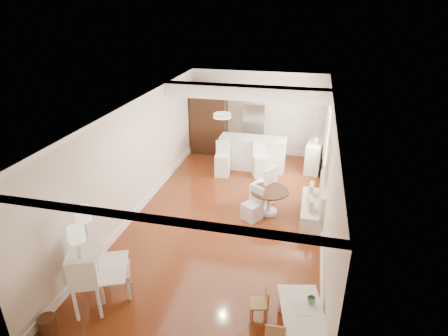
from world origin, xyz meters
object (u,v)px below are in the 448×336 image
at_px(sideboard, 314,156).
at_px(secretary_bureau, 89,274).
at_px(breakfast_counter, 253,153).
at_px(slip_chair_far, 263,184).
at_px(gustavian_armchair, 114,271).
at_px(kids_table, 301,321).
at_px(kids_chair_a, 259,303).
at_px(bar_stool_right, 260,160).
at_px(dining_table, 269,202).
at_px(pantry_cabinet, 209,120).
at_px(wicker_basket, 48,324).
at_px(fridge, 264,131).
at_px(slip_chair_near, 252,204).
at_px(kids_chair_b, 286,299).
at_px(bar_stool_left, 222,159).

bearing_deg(sideboard, secretary_bureau, -112.25).
bearing_deg(breakfast_counter, slip_chair_far, -73.41).
relative_size(gustavian_armchair, kids_table, 0.95).
relative_size(kids_chair_a, bar_stool_right, 0.61).
height_order(dining_table, slip_chair_far, slip_chair_far).
bearing_deg(gustavian_armchair, pantry_cabinet, -24.72).
height_order(slip_chair_far, sideboard, slip_chair_far).
xyz_separation_m(wicker_basket, fridge, (2.35, 8.14, 0.76)).
height_order(slip_chair_near, breakfast_counter, breakfast_counter).
relative_size(slip_chair_near, fridge, 0.46).
relative_size(kids_chair_a, slip_chair_near, 0.75).
bearing_deg(breakfast_counter, secretary_bureau, -105.88).
bearing_deg(sideboard, breakfast_counter, -164.42).
bearing_deg(dining_table, gustavian_armchair, -124.24).
distance_m(kids_chair_b, bar_stool_right, 5.42).
height_order(slip_chair_near, bar_stool_right, bar_stool_right).
bearing_deg(kids_table, kids_chair_b, 120.30).
xyz_separation_m(wicker_basket, sideboard, (4.02, 7.38, 0.33)).
bearing_deg(pantry_cabinet, slip_chair_near, -61.65).
relative_size(secretary_bureau, bar_stool_right, 1.18).
height_order(gustavian_armchair, slip_chair_far, slip_chair_far).
relative_size(dining_table, fridge, 0.53).
xyz_separation_m(secretary_bureau, bar_stool_right, (2.11, 5.83, -0.09)).
relative_size(pantry_cabinet, fridge, 1.28).
xyz_separation_m(kids_table, sideboard, (0.07, 6.50, 0.20)).
distance_m(secretary_bureau, sideboard, 7.57).
bearing_deg(bar_stool_right, kids_chair_a, -103.12).
bearing_deg(kids_chair_b, sideboard, 165.07).
bearing_deg(gustavian_armchair, breakfast_counter, -40.25).
relative_size(wicker_basket, sideboard, 0.29).
distance_m(kids_chair_b, bar_stool_left, 5.57).
height_order(wicker_basket, kids_chair_b, kids_chair_b).
bearing_deg(kids_chair_a, secretary_bureau, -97.90).
relative_size(slip_chair_near, slip_chair_far, 0.79).
height_order(gustavian_armchair, dining_table, gustavian_armchair).
relative_size(dining_table, pantry_cabinet, 0.41).
height_order(bar_stool_left, sideboard, bar_stool_left).
bearing_deg(gustavian_armchair, slip_chair_far, -54.47).
height_order(kids_chair_a, slip_chair_far, slip_chair_far).
bearing_deg(kids_chair_a, sideboard, 159.08).
relative_size(gustavian_armchair, sideboard, 1.04).
bearing_deg(kids_chair_a, kids_chair_b, 105.64).
relative_size(breakfast_counter, fridge, 1.14).
bearing_deg(dining_table, fridge, 100.05).
xyz_separation_m(dining_table, sideboard, (1.03, 2.90, 0.14)).
relative_size(gustavian_armchair, slip_chair_far, 0.96).
bearing_deg(fridge, dining_table, -79.95).
height_order(secretary_bureau, gustavian_armchair, secretary_bureau).
height_order(kids_table, dining_table, dining_table).
bearing_deg(kids_chair_b, slip_chair_far, -177.76).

